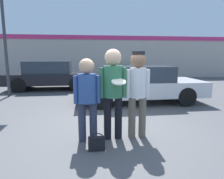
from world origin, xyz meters
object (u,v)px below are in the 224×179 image
Objects in this scene: parked_car_near at (138,84)px; handbag at (97,143)px; street_lamp at (9,8)px; shrub at (126,72)px; person_middle_with_frisbee at (113,86)px; person_right at (138,86)px; parked_car_far at (50,75)px; person_left at (87,93)px.

handbag is at bearing -115.40° from parked_car_near.
street_lamp is 8.52m from shrub.
person_right is (0.51, 0.03, -0.03)m from person_middle_with_frisbee.
person_right reaches higher than shrub.
parked_car_far is (-2.30, 6.57, -0.37)m from person_middle_with_frisbee.
parked_car_far is 14.03× the size of handbag.
person_right is 0.42× the size of parked_car_far.
shrub reaches higher than handbag.
parked_car_near is 5.00m from parked_car_far.
street_lamp reaches higher than person_right.
person_middle_with_frisbee is at bearing -103.05° from shrub.
parked_car_near is 0.79× the size of street_lamp.
person_left is 0.94m from handbag.
street_lamp is (-3.46, 4.95, 2.45)m from person_middle_with_frisbee.
person_middle_with_frisbee is 6.01× the size of handbag.
shrub is (5.86, 5.41, -3.01)m from street_lamp.
person_left reaches higher than parked_car_far.
shrub is at bearing 76.95° from person_middle_with_frisbee.
person_right is at bearing 29.76° from handbag.
parked_car_near is (1.37, 3.18, -0.42)m from person_middle_with_frisbee.
street_lamp is at bearing 124.97° from person_middle_with_frisbee.
handbag is (3.10, -5.42, -3.42)m from street_lamp.
street_lamp is at bearing 159.93° from parked_car_near.
street_lamp is at bearing 128.88° from person_right.
street_lamp is (-4.84, 1.77, 2.87)m from parked_car_near.
person_left is 0.90× the size of person_middle_with_frisbee.
shrub is at bearing 79.62° from person_right.
person_middle_with_frisbee is 1.13m from handbag.
person_middle_with_frisbee is at bearing -177.12° from person_right.
street_lamp is 7.12m from handbag.
handbag is (-1.74, -3.66, -0.54)m from parked_car_near.
parked_car_far reaches higher than parked_car_near.
person_left is 0.28× the size of street_lamp.
parked_car_near is 4.21× the size of shrub.
handbag is at bearing -150.24° from person_right.
parked_car_far is at bearing -141.17° from shrub.
parked_car_near is at bearing -98.15° from shrub.
handbag is (1.94, -7.04, -0.59)m from parked_car_far.
person_left reaches higher than shrub.
street_lamp reaches higher than person_left.
person_right is 5.87× the size of handbag.
street_lamp is (-2.95, 5.00, 2.59)m from person_left.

